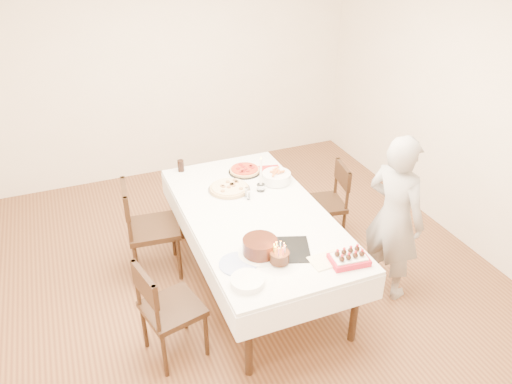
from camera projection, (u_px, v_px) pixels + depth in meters
name	position (u px, v px, depth m)	size (l,w,h in m)	color
floor	(251.00, 281.00, 4.61)	(5.00, 5.00, 0.00)	#56301D
wall_back	(173.00, 66.00, 5.93)	(4.50, 0.04, 2.70)	#F0E0CA
wall_right	(474.00, 110.00, 4.66)	(0.04, 5.00, 2.70)	#F0E0CA
dining_table	(256.00, 249.00, 4.42)	(1.14, 2.14, 0.75)	white
chair_right_savory	(323.00, 204.00, 4.99)	(0.43, 0.43, 0.84)	black
chair_left_savory	(153.00, 228.00, 4.52)	(0.49, 0.49, 0.95)	black
chair_left_dessert	(172.00, 309.00, 3.69)	(0.44, 0.44, 0.87)	black
person	(394.00, 218.00, 4.17)	(0.55, 0.36, 1.50)	#9E9995
pizza_white	(229.00, 188.00, 4.56)	(0.39, 0.39, 0.04)	beige
pizza_pepperoni	(245.00, 170.00, 4.86)	(0.32, 0.32, 0.04)	red
red_placemat	(269.00, 170.00, 4.91)	(0.21, 0.21, 0.01)	#B21E1E
pasta_bowl	(276.00, 177.00, 4.68)	(0.27, 0.27, 0.09)	white
taper_candle	(261.00, 174.00, 4.48)	(0.08, 0.08, 0.35)	white
shaker_pair	(248.00, 195.00, 4.41)	(0.08, 0.08, 0.09)	white
cola_glass	(181.00, 166.00, 4.87)	(0.06, 0.06, 0.12)	black
layer_cake	(260.00, 247.00, 3.71)	(0.33, 0.33, 0.13)	#33150C
cake_board	(287.00, 250.00, 3.79)	(0.34, 0.34, 0.01)	black
birthday_cake	(279.00, 253.00, 3.61)	(0.15, 0.15, 0.15)	#3C1F10
strawberry_box	(349.00, 259.00, 3.64)	(0.28, 0.19, 0.07)	#AC1325
box_lid	(328.00, 261.00, 3.67)	(0.27, 0.18, 0.02)	beige
plate_stack	(247.00, 281.00, 3.44)	(0.24, 0.24, 0.05)	white
china_plate	(238.00, 264.00, 3.63)	(0.28, 0.28, 0.01)	white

